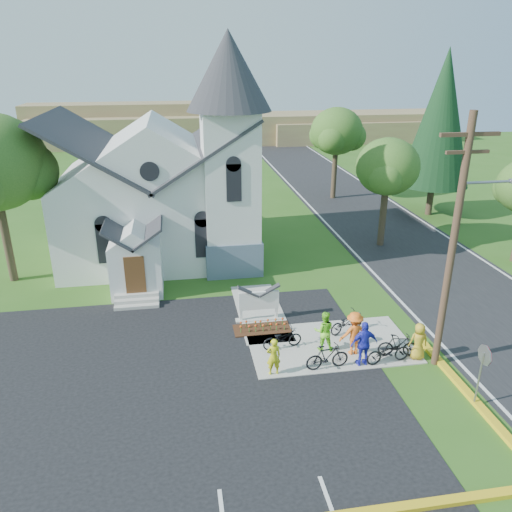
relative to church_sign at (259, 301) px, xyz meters
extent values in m
plane|color=#2F5C1A|center=(1.20, -3.20, -1.03)|extent=(120.00, 120.00, 0.00)
cube|color=black|center=(-5.80, -5.20, -1.02)|extent=(20.00, 16.00, 0.02)
cube|color=black|center=(11.20, 11.80, -1.02)|extent=(8.00, 90.00, 0.02)
cube|color=#A19C91|center=(2.70, -2.70, -1.00)|extent=(7.00, 4.00, 0.05)
cube|color=silver|center=(-4.80, 9.80, 1.47)|extent=(11.00, 9.00, 5.00)
cube|color=slate|center=(-0.50, 6.50, -0.03)|extent=(3.20, 3.20, 2.00)
cube|color=silver|center=(-0.50, 6.50, 3.47)|extent=(3.00, 3.00, 9.00)
cone|color=#26252A|center=(-0.50, 6.50, 9.97)|extent=(4.50, 4.50, 4.00)
cube|color=silver|center=(-5.80, 4.10, 0.37)|extent=(2.60, 2.40, 2.80)
cube|color=#583419|center=(-5.80, 2.87, 0.47)|extent=(1.00, 0.10, 2.00)
cube|color=#A19C91|center=(0.00, 0.00, -0.98)|extent=(2.20, 0.40, 0.10)
cube|color=white|center=(-0.85, 0.00, -0.48)|extent=(0.12, 0.12, 1.00)
cube|color=white|center=(0.85, 0.00, -0.48)|extent=(0.12, 0.12, 1.00)
cube|color=white|center=(0.00, 0.00, 0.02)|extent=(1.90, 0.14, 0.90)
cube|color=#35190E|center=(0.00, -0.90, -0.99)|extent=(2.60, 1.10, 0.07)
cylinder|color=#422D21|center=(6.50, -4.70, 3.97)|extent=(0.28, 0.28, 10.00)
cube|color=#422D21|center=(6.50, -4.70, 8.17)|extent=(2.20, 0.14, 0.14)
cube|color=#422D21|center=(6.50, -4.70, 7.57)|extent=(1.60, 0.12, 0.12)
cylinder|color=gray|center=(7.60, -4.70, 6.47)|extent=(2.20, 0.10, 0.10)
cylinder|color=gray|center=(6.60, -7.40, 0.07)|extent=(0.07, 0.07, 2.20)
cylinder|color=#B21414|center=(6.65, -7.40, 1.07)|extent=(0.04, 0.76, 0.76)
cylinder|color=#3A2B20|center=(-12.80, 6.80, 1.45)|extent=(0.44, 0.44, 4.95)
cylinder|color=#3A2B20|center=(9.70, 8.80, 1.00)|extent=(0.44, 0.44, 4.05)
ellipsoid|color=#365D20|center=(9.70, 8.80, 4.22)|extent=(4.00, 4.00, 3.60)
cylinder|color=#3A2B20|center=(10.20, 20.80, 1.22)|extent=(0.44, 0.44, 4.50)
ellipsoid|color=#365D20|center=(10.20, 20.80, 4.79)|extent=(4.40, 4.40, 3.96)
cylinder|color=#3A2B20|center=(16.20, 14.80, 0.17)|extent=(0.50, 0.50, 2.40)
cone|color=black|center=(16.20, 14.80, 6.37)|extent=(5.20, 5.20, 10.00)
cube|color=#826749|center=(7.20, 52.80, 0.97)|extent=(60.00, 8.00, 4.00)
cube|color=#826749|center=(-8.80, 54.80, 1.77)|extent=(30.00, 6.00, 5.60)
cube|color=#826749|center=(23.20, 50.80, 0.47)|extent=(25.00, 6.00, 3.00)
imported|color=gold|center=(-0.16, -4.40, -0.19)|extent=(0.60, 0.41, 1.57)
imported|color=black|center=(0.57, -2.62, -0.52)|extent=(1.82, 0.88, 0.92)
imported|color=#78E12A|center=(2.27, -3.00, -0.09)|extent=(0.97, 0.82, 1.77)
imported|color=black|center=(2.02, -4.40, -0.44)|extent=(1.82, 0.65, 1.07)
imported|color=#262AC0|center=(3.52, -4.36, -0.01)|extent=(1.16, 0.55, 1.93)
imported|color=black|center=(3.73, -1.76, -0.49)|extent=(1.95, 1.29, 0.97)
imported|color=orange|center=(3.42, -3.49, -0.02)|extent=(1.27, 0.77, 1.90)
imported|color=black|center=(5.18, -4.01, -0.47)|extent=(1.75, 0.78, 1.01)
imported|color=gold|center=(5.90, -4.29, -0.18)|extent=(0.82, 0.58, 1.60)
imported|color=black|center=(4.57, -4.40, -0.47)|extent=(1.99, 0.90, 1.01)
camera|label=1|loc=(-3.51, -20.60, 10.62)|focal=35.00mm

